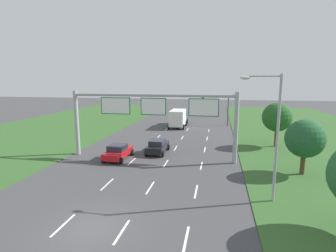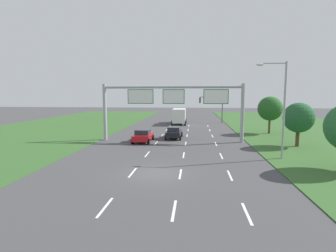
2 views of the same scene
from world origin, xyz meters
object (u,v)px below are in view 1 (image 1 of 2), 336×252
box_truck (179,117)px  roadside_tree_far (277,117)px  roadside_tree_mid (305,139)px  sign_gantry (153,112)px  traffic_light_mast (217,104)px  street_lamp (272,128)px  car_near_red (158,146)px  car_lead_silver (118,152)px

box_truck → roadside_tree_far: size_ratio=1.37×
roadside_tree_mid → sign_gantry: bearing=171.0°
traffic_light_mast → roadside_tree_mid: traffic_light_mast is taller
box_truck → traffic_light_mast: size_ratio=1.34×
traffic_light_mast → street_lamp: (3.67, -30.13, 1.21)m
car_near_red → roadside_tree_far: (13.55, 5.37, 2.90)m
car_near_red → roadside_tree_mid: (13.87, -4.35, 2.41)m
roadside_tree_mid → roadside_tree_far: 9.74m
traffic_light_mast → box_truck: bearing=-159.1°
traffic_light_mast → roadside_tree_mid: (7.54, -24.26, -0.67)m
roadside_tree_mid → car_lead_silver: bearing=175.4°
street_lamp → roadside_tree_mid: bearing=56.6°
street_lamp → roadside_tree_mid: street_lamp is taller
car_lead_silver → roadside_tree_mid: roadside_tree_mid is taller
street_lamp → roadside_tree_far: street_lamp is taller
roadside_tree_mid → roadside_tree_far: bearing=91.8°
car_lead_silver → sign_gantry: 5.55m
box_truck → traffic_light_mast: bearing=20.4°
roadside_tree_far → box_truck: bearing=139.0°
roadside_tree_mid → street_lamp: bearing=-123.4°
sign_gantry → roadside_tree_mid: bearing=-9.0°
car_lead_silver → traffic_light_mast: bearing=67.4°
box_truck → traffic_light_mast: 7.40m
traffic_light_mast → street_lamp: street_lamp is taller
car_near_red → box_truck: box_truck is taller
car_near_red → sign_gantry: sign_gantry is taller
sign_gantry → roadside_tree_far: 15.53m
car_near_red → sign_gantry: size_ratio=0.24×
sign_gantry → street_lamp: street_lamp is taller
box_truck → sign_gantry: bearing=-89.7°
car_lead_silver → roadside_tree_mid: bearing=-3.9°
car_near_red → box_truck: size_ratio=0.55×
car_lead_silver → roadside_tree_far: roadside_tree_far is taller
sign_gantry → roadside_tree_far: sign_gantry is taller
sign_gantry → traffic_light_mast: 22.97m
car_near_red → roadside_tree_mid: size_ratio=0.85×
sign_gantry → roadside_tree_mid: size_ratio=3.56×
box_truck → street_lamp: bearing=-70.2°
box_truck → street_lamp: size_ratio=0.88×
box_truck → sign_gantry: (0.30, -19.55, 3.29)m
roadside_tree_mid → traffic_light_mast: bearing=107.3°
car_near_red → traffic_light_mast: traffic_light_mast is taller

